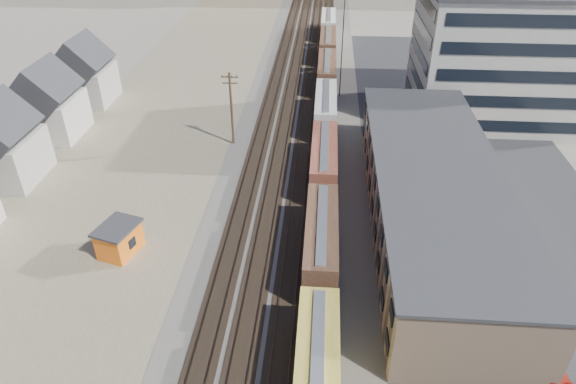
# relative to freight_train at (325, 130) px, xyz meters

# --- Properties ---
(ballast_bed) EXTENTS (18.00, 200.00, 0.06)m
(ballast_bed) POSITION_rel_freight_train_xyz_m (-3.80, 8.80, -2.76)
(ballast_bed) COLOR #4C4742
(ballast_bed) RESTS_ON ground
(dirt_yard) EXTENTS (24.00, 180.00, 0.03)m
(dirt_yard) POSITION_rel_freight_train_xyz_m (-23.80, -1.20, -2.78)
(dirt_yard) COLOR brown
(dirt_yard) RESTS_ON ground
(asphalt_lot) EXTENTS (26.00, 120.00, 0.04)m
(asphalt_lot) POSITION_rel_freight_train_xyz_m (18.20, -6.20, -2.77)
(asphalt_lot) COLOR #232326
(asphalt_lot) RESTS_ON ground
(rail_tracks) EXTENTS (11.40, 200.00, 0.24)m
(rail_tracks) POSITION_rel_freight_train_xyz_m (-4.35, 8.80, -2.68)
(rail_tracks) COLOR black
(rail_tracks) RESTS_ON ground
(freight_train) EXTENTS (3.00, 119.74, 4.46)m
(freight_train) POSITION_rel_freight_train_xyz_m (0.00, 0.00, 0.00)
(freight_train) COLOR black
(freight_train) RESTS_ON ground
(warehouse) EXTENTS (12.40, 40.40, 7.25)m
(warehouse) POSITION_rel_freight_train_xyz_m (11.18, -16.20, 0.86)
(warehouse) COLOR tan
(warehouse) RESTS_ON ground
(office_tower) EXTENTS (22.60, 18.60, 18.45)m
(office_tower) POSITION_rel_freight_train_xyz_m (24.15, 13.76, 6.47)
(office_tower) COLOR #9E998E
(office_tower) RESTS_ON ground
(utility_pole_north) EXTENTS (2.20, 0.32, 10.00)m
(utility_pole_north) POSITION_rel_freight_train_xyz_m (-12.30, 0.80, 2.50)
(utility_pole_north) COLOR #382619
(utility_pole_north) RESTS_ON ground
(radio_mast) EXTENTS (1.20, 0.16, 18.00)m
(radio_mast) POSITION_rel_freight_train_xyz_m (2.20, 18.80, 6.33)
(radio_mast) COLOR black
(radio_mast) RESTS_ON ground
(maintenance_shed) EXTENTS (4.35, 5.00, 3.11)m
(maintenance_shed) POSITION_rel_freight_train_xyz_m (-19.45, -22.90, -1.20)
(maintenance_shed) COLOR orange
(maintenance_shed) RESTS_ON ground
(parked_car_red) EXTENTS (4.10, 5.39, 1.71)m
(parked_car_red) POSITION_rel_freight_train_xyz_m (16.88, -35.16, -1.94)
(parked_car_red) COLOR #9C1B0E
(parked_car_red) RESTS_ON ground
(parked_car_blue) EXTENTS (4.67, 5.15, 1.33)m
(parked_car_blue) POSITION_rel_freight_train_xyz_m (16.44, 16.19, -2.13)
(parked_car_blue) COLOR navy
(parked_car_blue) RESTS_ON ground
(parked_car_far) EXTENTS (2.75, 4.45, 1.41)m
(parked_car_far) POSITION_rel_freight_train_xyz_m (29.99, 12.57, -2.09)
(parked_car_far) COLOR white
(parked_car_far) RESTS_ON ground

